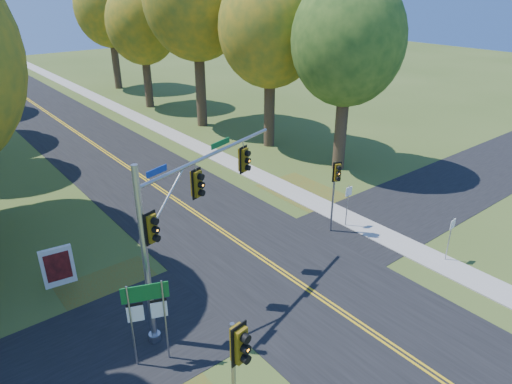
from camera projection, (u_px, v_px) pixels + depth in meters
ground at (309, 290)px, 19.43m from camera, size 160.00×160.00×0.00m
road_main at (309, 290)px, 19.43m from camera, size 8.00×160.00×0.02m
road_cross at (278, 269)px, 20.84m from camera, size 60.00×6.00×0.02m
centerline_left at (307, 290)px, 19.36m from camera, size 0.10×160.00×0.01m
centerline_right at (310, 288)px, 19.48m from camera, size 0.10×160.00×0.01m
sidewalk_east at (396, 242)px, 22.94m from camera, size 1.60×160.00×0.06m
leaf_patch_w_near at (125, 304)px, 18.56m from camera, size 4.00×6.00×0.00m
leaf_patch_e at (319, 199)px, 27.54m from camera, size 3.50×8.00×0.00m
tree_e_a at (348, 41)px, 28.62m from camera, size 7.20×7.20×12.73m
tree_e_b at (270, 28)px, 32.94m from camera, size 7.60×7.60×13.33m
tree_e_d at (142, 23)px, 44.49m from camera, size 7.00×7.00×12.32m
tree_e_e at (109, 8)px, 52.35m from camera, size 7.80×7.80×13.74m
traffic_mast at (183, 213)px, 16.25m from camera, size 7.29×2.67×6.90m
east_signal_pole at (336, 180)px, 22.61m from camera, size 0.43×0.52×3.95m
ped_signal_pole at (239, 352)px, 12.48m from camera, size 0.58×0.67×3.67m
route_sign_cluster at (147, 307)px, 14.84m from camera, size 1.42×0.62×3.26m
info_kiosk at (58, 267)px, 19.40m from camera, size 1.33×0.37×1.82m
reg_sign_e_north at (348, 199)px, 23.80m from camera, size 0.45×0.07×2.38m
reg_sign_e_south at (451, 232)px, 20.83m from camera, size 0.43×0.08×2.25m
reg_sign_w at (129, 306)px, 16.20m from camera, size 0.40×0.15×2.15m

